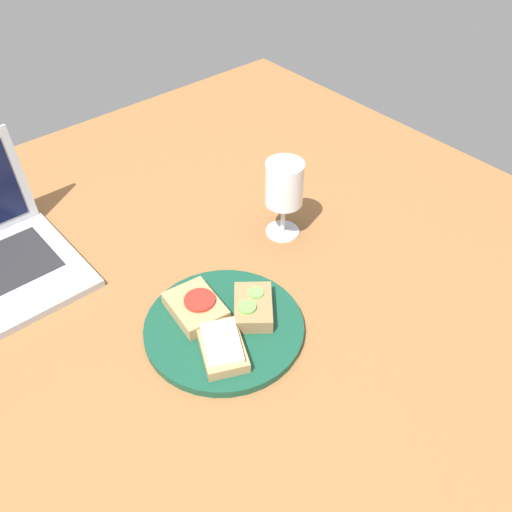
{
  "coord_description": "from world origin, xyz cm",
  "views": [
    {
      "loc": [
        -41.99,
        -57.12,
        73.96
      ],
      "look_at": [
        5.87,
        -1.32,
        8.0
      ],
      "focal_mm": 40.0,
      "sensor_mm": 36.0,
      "label": 1
    }
  ],
  "objects_px": {
    "sandwich_with_tomato": "(196,307)",
    "sandwich_with_cheese": "(222,347)",
    "plate": "(224,328)",
    "sandwich_with_cucumber": "(253,307)",
    "wine_glass": "(284,188)"
  },
  "relations": [
    {
      "from": "sandwich_with_tomato",
      "to": "sandwich_with_cucumber",
      "type": "relative_size",
      "value": 0.99
    },
    {
      "from": "plate",
      "to": "sandwich_with_tomato",
      "type": "distance_m",
      "value": 0.06
    },
    {
      "from": "wine_glass",
      "to": "sandwich_with_tomato",
      "type": "bearing_deg",
      "value": -164.36
    },
    {
      "from": "sandwich_with_tomato",
      "to": "sandwich_with_cheese",
      "type": "relative_size",
      "value": 0.92
    },
    {
      "from": "sandwich_with_tomato",
      "to": "sandwich_with_cucumber",
      "type": "bearing_deg",
      "value": -40.86
    },
    {
      "from": "sandwich_with_cheese",
      "to": "sandwich_with_cucumber",
      "type": "distance_m",
      "value": 0.09
    },
    {
      "from": "sandwich_with_cheese",
      "to": "wine_glass",
      "type": "bearing_deg",
      "value": 30.71
    },
    {
      "from": "sandwich_with_cucumber",
      "to": "sandwich_with_cheese",
      "type": "bearing_deg",
      "value": -160.6
    },
    {
      "from": "sandwich_with_cheese",
      "to": "sandwich_with_cucumber",
      "type": "xyz_separation_m",
      "value": [
        0.09,
        0.03,
        0.0
      ]
    },
    {
      "from": "sandwich_with_cheese",
      "to": "sandwich_with_cucumber",
      "type": "relative_size",
      "value": 1.08
    },
    {
      "from": "plate",
      "to": "sandwich_with_cheese",
      "type": "relative_size",
      "value": 2.19
    },
    {
      "from": "plate",
      "to": "sandwich_with_cheese",
      "type": "distance_m",
      "value": 0.06
    },
    {
      "from": "plate",
      "to": "sandwich_with_tomato",
      "type": "relative_size",
      "value": 2.39
    },
    {
      "from": "wine_glass",
      "to": "sandwich_with_cheese",
      "type": "bearing_deg",
      "value": -149.29
    },
    {
      "from": "sandwich_with_tomato",
      "to": "wine_glass",
      "type": "relative_size",
      "value": 0.69
    }
  ]
}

